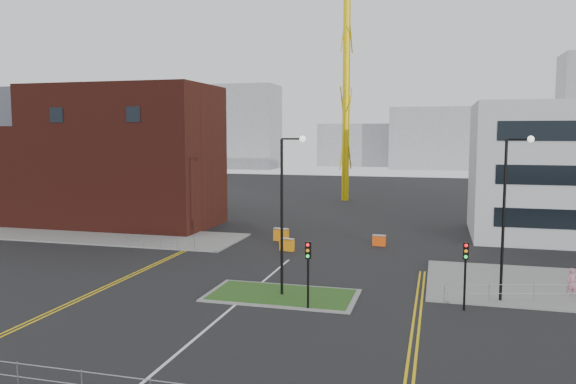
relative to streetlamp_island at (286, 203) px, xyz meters
name	(u,v)px	position (x,y,z in m)	size (l,w,h in m)	color
ground	(191,343)	(-2.22, -8.00, -5.41)	(200.00, 200.00, 0.00)	black
pavement_left	(92,235)	(-22.22, 14.00, -5.35)	(28.00, 8.00, 0.12)	slate
island_kerb	(282,295)	(-0.22, 0.00, -5.37)	(8.60, 4.60, 0.08)	slate
grass_island	(282,295)	(-0.22, 0.00, -5.35)	(8.00, 4.00, 0.12)	#1E4717
brick_building	(99,158)	(-25.19, 20.00, 1.44)	(24.20, 10.07, 14.24)	#471811
streetlamp_island	(286,203)	(0.00, 0.00, 0.00)	(1.46, 0.36, 9.18)	black
streetlamp_right_near	(508,205)	(12.00, 2.00, 0.00)	(1.46, 0.36, 9.18)	black
traffic_light_island	(308,262)	(1.78, -2.02, -2.85)	(0.28, 0.33, 3.65)	black
traffic_light_right	(465,263)	(9.78, -0.02, -2.85)	(0.28, 0.33, 3.65)	black
railing_front	(115,383)	(-2.22, -14.00, -4.63)	(24.05, 0.05, 1.10)	gray
railing_left	(160,240)	(-13.22, 10.00, -4.67)	(6.05, 0.05, 1.10)	gray
centre_line	(208,328)	(-2.22, -6.00, -5.41)	(0.15, 30.00, 0.01)	silver
yellow_left_a	(130,275)	(-11.22, 2.00, -5.41)	(0.12, 24.00, 0.01)	gold
yellow_left_b	(134,275)	(-10.92, 2.00, -5.41)	(0.12, 24.00, 0.01)	gold
yellow_right_a	(414,318)	(7.28, -2.00, -5.41)	(0.12, 20.00, 0.01)	gold
yellow_right_b	(420,319)	(7.58, -2.00, -5.41)	(0.12, 20.00, 0.01)	gold
skyline_a	(244,127)	(-42.22, 112.00, 5.59)	(18.00, 12.00, 22.00)	gray
skyline_b	(437,138)	(7.78, 122.00, 2.59)	(24.00, 12.00, 16.00)	gray
skyline_d	(372,145)	(-10.22, 132.00, 0.59)	(30.00, 12.00, 12.00)	gray
pedestrian	(572,283)	(15.80, 4.05, -4.57)	(0.61, 0.40, 1.68)	#BE7B8C
barrier_left	(287,244)	(-3.22, 12.16, -4.87)	(1.25, 0.70, 1.00)	orange
barrier_mid	(281,234)	(-4.77, 16.00, -4.81)	(1.37, 0.65, 1.10)	orange
barrier_right	(379,240)	(3.69, 16.00, -4.92)	(1.12, 0.46, 0.91)	#EF4D0D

